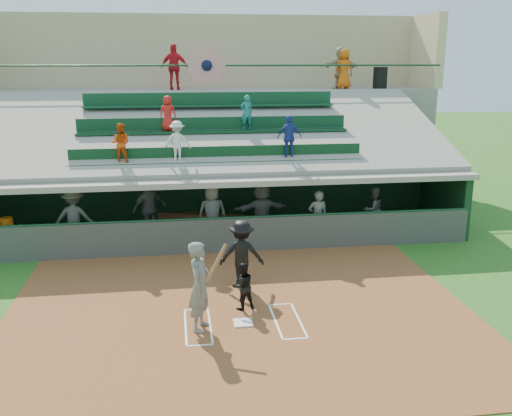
{
  "coord_description": "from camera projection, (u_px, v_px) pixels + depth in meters",
  "views": [
    {
      "loc": [
        -1.39,
        -11.8,
        5.84
      ],
      "look_at": [
        0.8,
        3.5,
        1.8
      ],
      "focal_mm": 40.0,
      "sensor_mm": 36.0,
      "label": 1
    }
  ],
  "objects": [
    {
      "name": "concourse_slab",
      "position": [
        206.0,
        142.0,
        25.32
      ],
      "size": [
        20.0,
        3.0,
        4.6
      ],
      "primitive_type": "cube",
      "color": "gray",
      "rests_on": "ground"
    },
    {
      "name": "batters_box_chalk",
      "position": [
        243.0,
        323.0,
        12.97
      ],
      "size": [
        2.65,
        1.85,
        0.01
      ],
      "color": "white",
      "rests_on": "dirt_slab"
    },
    {
      "name": "dugout_floor",
      "position": [
        219.0,
        235.0,
        19.43
      ],
      "size": [
        16.0,
        3.5,
        0.04
      ],
      "primitive_type": "cube",
      "color": "#99978B",
      "rests_on": "ground"
    },
    {
      "name": "dugout_player_f",
      "position": [
        373.0,
        209.0,
        19.67
      ],
      "size": [
        0.92,
        0.83,
        1.56
      ],
      "primitive_type": "imported",
      "rotation": [
        0.0,
        0.0,
        3.52
      ],
      "color": "#60625D",
      "rests_on": "dugout_floor"
    },
    {
      "name": "home_umpire",
      "position": [
        242.0,
        254.0,
        14.89
      ],
      "size": [
        1.24,
        0.82,
        1.79
      ],
      "primitive_type": "imported",
      "rotation": [
        0.0,
        0.0,
        3.0
      ],
      "color": "black",
      "rests_on": "dirt_slab"
    },
    {
      "name": "dugout_player_e",
      "position": [
        318.0,
        217.0,
        18.39
      ],
      "size": [
        0.65,
        0.44,
        1.74
      ],
      "primitive_type": "imported",
      "rotation": [
        0.0,
        0.0,
        3.11
      ],
      "color": "#555752",
      "rests_on": "dugout_floor"
    },
    {
      "name": "home_plate",
      "position": [
        243.0,
        323.0,
        12.96
      ],
      "size": [
        0.43,
        0.43,
        0.03
      ],
      "primitive_type": "cube",
      "color": "silver",
      "rests_on": "dirt_slab"
    },
    {
      "name": "dirt_slab",
      "position": [
        241.0,
        314.0,
        13.45
      ],
      "size": [
        11.0,
        9.0,
        0.02
      ],
      "primitive_type": "cube",
      "color": "brown",
      "rests_on": "ground"
    },
    {
      "name": "dugout_player_d",
      "position": [
        262.0,
        211.0,
        18.78
      ],
      "size": [
        1.84,
        0.78,
        1.93
      ],
      "primitive_type": "imported",
      "rotation": [
        0.0,
        0.0,
        3.26
      ],
      "color": "#545752",
      "rests_on": "dugout_floor"
    },
    {
      "name": "dugout_bench",
      "position": [
        210.0,
        220.0,
        20.45
      ],
      "size": [
        13.63,
        5.43,
        0.43
      ],
      "primitive_type": "cube",
      "rotation": [
        0.0,
        0.0,
        -0.36
      ],
      "color": "#915F34",
      "rests_on": "dugout_floor"
    },
    {
      "name": "dugout_player_b",
      "position": [
        149.0,
        208.0,
        18.96
      ],
      "size": [
        1.26,
        0.96,
        2.0
      ],
      "primitive_type": "imported",
      "rotation": [
        0.0,
        0.0,
        3.61
      ],
      "color": "#5C5F59",
      "rests_on": "dugout_floor"
    },
    {
      "name": "white_table",
      "position": [
        10.0,
        240.0,
        17.63
      ],
      "size": [
        1.04,
        0.93,
        0.75
      ],
      "primitive_type": "cube",
      "rotation": [
        0.0,
        0.0,
        0.42
      ],
      "color": "white",
      "rests_on": "dugout_floor"
    },
    {
      "name": "concourse_staff_c",
      "position": [
        341.0,
        68.0,
        24.62
      ],
      "size": [
        1.67,
        0.57,
        1.79
      ],
      "primitive_type": "imported",
      "rotation": [
        0.0,
        0.0,
        3.16
      ],
      "color": "tan",
      "rests_on": "concourse_slab"
    },
    {
      "name": "batter_at_plate",
      "position": [
        200.0,
        286.0,
        12.46
      ],
      "size": [
        0.98,
        0.86,
        2.03
      ],
      "color": "#585B56",
      "rests_on": "dirt_slab"
    },
    {
      "name": "concourse_staff_b",
      "position": [
        344.0,
        69.0,
        24.45
      ],
      "size": [
        0.87,
        0.62,
        1.68
      ],
      "primitive_type": "imported",
      "rotation": [
        0.0,
        0.0,
        3.24
      ],
      "color": "#D1570C",
      "rests_on": "concourse_slab"
    },
    {
      "name": "dugout_player_c",
      "position": [
        212.0,
        213.0,
        18.53
      ],
      "size": [
        0.97,
        0.66,
        1.91
      ],
      "primitive_type": "imported",
      "rotation": [
        0.0,
        0.0,
        3.2
      ],
      "color": "#60625D",
      "rests_on": "dugout_floor"
    },
    {
      "name": "dugout_player_a",
      "position": [
        74.0,
        218.0,
        17.91
      ],
      "size": [
        1.27,
        0.73,
        1.95
      ],
      "primitive_type": "imported",
      "rotation": [
        0.0,
        0.0,
        3.13
      ],
      "color": "#51534F",
      "rests_on": "dugout_floor"
    },
    {
      "name": "concourse_staff_a",
      "position": [
        174.0,
        67.0,
        23.47
      ],
      "size": [
        1.13,
        0.56,
        1.86
      ],
      "primitive_type": "imported",
      "rotation": [
        0.0,
        0.0,
        3.05
      ],
      "color": "red",
      "rests_on": "concourse_slab"
    },
    {
      "name": "water_cooler",
      "position": [
        7.0,
        224.0,
        17.42
      ],
      "size": [
        0.37,
        0.37,
        0.37
      ],
      "primitive_type": "cylinder",
      "color": "orange",
      "rests_on": "white_table"
    },
    {
      "name": "grandstand",
      "position": [
        211.0,
        153.0,
        22.47
      ],
      "size": [
        20.4,
        10.4,
        7.8
      ],
      "color": "#454A45",
      "rests_on": "ground"
    },
    {
      "name": "trash_bin",
      "position": [
        380.0,
        78.0,
        24.76
      ],
      "size": [
        0.62,
        0.62,
        0.92
      ],
      "primitive_type": "cylinder",
      "color": "black",
      "rests_on": "concourse_slab"
    },
    {
      "name": "catcher",
      "position": [
        243.0,
        286.0,
        13.59
      ],
      "size": [
        0.66,
        0.58,
        1.16
      ],
      "primitive_type": "imported",
      "rotation": [
        0.0,
        0.0,
        3.42
      ],
      "color": "black",
      "rests_on": "dirt_slab"
    },
    {
      "name": "ground",
      "position": [
        243.0,
        324.0,
        12.97
      ],
      "size": [
        100.0,
        100.0,
        0.0
      ],
      "primitive_type": "plane",
      "color": "#235618",
      "rests_on": "ground"
    }
  ]
}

